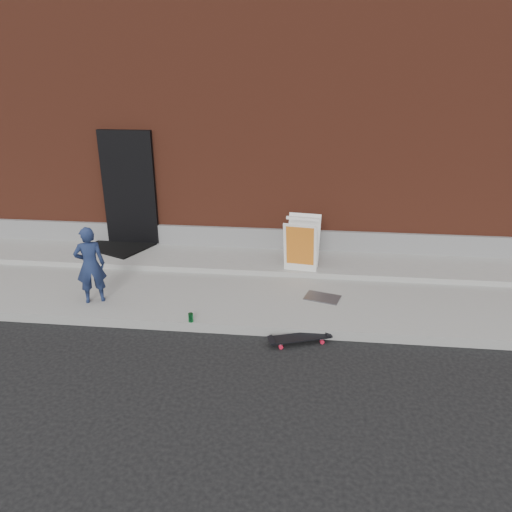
# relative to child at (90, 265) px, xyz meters

# --- Properties ---
(ground) EXTENTS (80.00, 80.00, 0.00)m
(ground) POSITION_rel_child_xyz_m (2.44, -0.54, -0.78)
(ground) COLOR black
(ground) RESTS_ON ground
(sidewalk) EXTENTS (20.00, 3.00, 0.15)m
(sidewalk) POSITION_rel_child_xyz_m (2.44, 0.96, -0.70)
(sidewalk) COLOR gray
(sidewalk) RESTS_ON ground
(apron) EXTENTS (20.00, 1.20, 0.10)m
(apron) POSITION_rel_child_xyz_m (2.44, 1.86, -0.58)
(apron) COLOR gray
(apron) RESTS_ON sidewalk
(building) EXTENTS (20.00, 8.10, 5.00)m
(building) POSITION_rel_child_xyz_m (2.44, 6.46, 1.72)
(building) COLOR #5F291A
(building) RESTS_ON ground
(child) EXTENTS (0.54, 0.46, 1.26)m
(child) POSITION_rel_child_xyz_m (0.00, 0.00, 0.00)
(child) COLOR #1B274C
(child) RESTS_ON sidewalk
(skateboard) EXTENTS (0.91, 0.50, 0.10)m
(skateboard) POSITION_rel_child_xyz_m (3.32, -0.66, -0.70)
(skateboard) COLOR red
(skateboard) RESTS_ON ground
(pizza_sign) EXTENTS (0.66, 0.75, 0.97)m
(pizza_sign) POSITION_rel_child_xyz_m (3.28, 1.44, -0.05)
(pizza_sign) COLOR white
(pizza_sign) RESTS_ON apron
(soda_can) EXTENTS (0.09, 0.09, 0.14)m
(soda_can) POSITION_rel_child_xyz_m (1.70, -0.49, -0.56)
(soda_can) COLOR #187A37
(soda_can) RESTS_ON sidewalk
(doormat) EXTENTS (1.44, 1.33, 0.03)m
(doormat) POSITION_rel_child_xyz_m (-0.39, 2.16, -0.51)
(doormat) COLOR black
(doormat) RESTS_ON apron
(utility_plate) EXTENTS (0.63, 0.50, 0.02)m
(utility_plate) POSITION_rel_child_xyz_m (3.65, 0.51, -0.62)
(utility_plate) COLOR #515055
(utility_plate) RESTS_ON sidewalk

